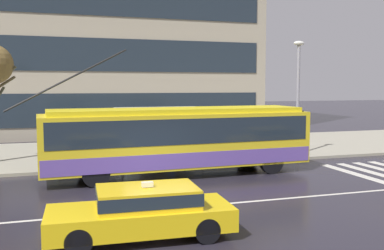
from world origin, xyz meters
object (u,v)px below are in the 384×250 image
at_px(pedestrian_at_shelter, 173,126).
at_px(street_lamp, 298,87).
at_px(trolleybus, 179,138).
at_px(taxi_oncoming_near, 143,210).
at_px(pedestrian_approaching_curb, 56,130).
at_px(bus_shelter, 158,120).

relative_size(pedestrian_at_shelter, street_lamp, 0.34).
height_order(trolleybus, pedestrian_at_shelter, trolleybus).
distance_m(taxi_oncoming_near, pedestrian_at_shelter, 10.58).
xyz_separation_m(pedestrian_at_shelter, pedestrian_approaching_curb, (-5.43, 0.36, -0.05)).
relative_size(taxi_oncoming_near, bus_shelter, 1.10).
relative_size(bus_shelter, street_lamp, 0.70).
height_order(taxi_oncoming_near, bus_shelter, bus_shelter).
distance_m(bus_shelter, street_lamp, 7.50).
relative_size(bus_shelter, pedestrian_approaching_curb, 2.06).
bearing_deg(pedestrian_at_shelter, bus_shelter, 158.04).
height_order(taxi_oncoming_near, pedestrian_at_shelter, pedestrian_at_shelter).
xyz_separation_m(trolleybus, bus_shelter, (-0.16, 3.13, 0.53)).
bearing_deg(street_lamp, taxi_oncoming_near, -136.13).
relative_size(pedestrian_approaching_curb, street_lamp, 0.34).
relative_size(taxi_oncoming_near, pedestrian_approaching_curb, 2.26).
bearing_deg(bus_shelter, pedestrian_approaching_curb, 178.90).
height_order(trolleybus, street_lamp, street_lamp).
height_order(bus_shelter, pedestrian_approaching_curb, bus_shelter).
bearing_deg(street_lamp, trolleybus, -160.31).
height_order(bus_shelter, street_lamp, street_lamp).
distance_m(taxi_oncoming_near, street_lamp, 14.24).
distance_m(trolleybus, pedestrian_approaching_curb, 5.89).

